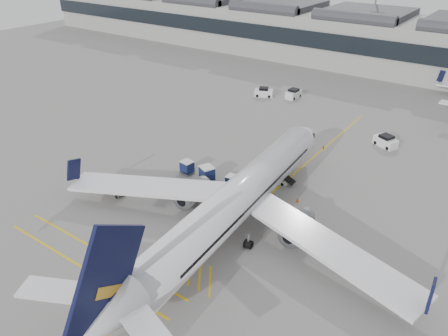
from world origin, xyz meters
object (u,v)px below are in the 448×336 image
Objects in this scene: airliner_main at (235,202)px; pushback_tug at (116,190)px; ramp_agent_b at (177,190)px; belt_loader at (275,176)px; ramp_agent_a at (209,188)px; baggage_cart_a at (168,187)px.

pushback_tug is at bearing -175.65° from airliner_main.
ramp_agent_b reaches higher than pushback_tug.
ramp_agent_b is (-7.56, -10.03, 0.24)m from belt_loader.
belt_loader is at bearing 1.95° from ramp_agent_a.
airliner_main is 9.65m from ramp_agent_b.
baggage_cart_a is 1.22m from ramp_agent_b.
ramp_agent_a reaches higher than baggage_cart_a.
belt_loader reaches higher than ramp_agent_b.
ramp_agent_b is 0.65× the size of pushback_tug.
belt_loader is at bearing -130.57° from ramp_agent_b.
ramp_agent_b is at bearing 34.15° from pushback_tug.
airliner_main is 7.79m from ramp_agent_a.
baggage_cart_a is at bearing -128.45° from belt_loader.
airliner_main is at bearing -80.06° from belt_loader.
pushback_tug is at bearing 157.98° from ramp_agent_a.
airliner_main is 21.85× the size of ramp_agent_a.
ramp_agent_b is at bearing -4.24° from baggage_cart_a.
belt_loader is 2.88× the size of ramp_agent_b.
airliner_main is 11.99m from belt_loader.
belt_loader is at bearing 34.47° from baggage_cart_a.
ramp_agent_a is 1.27× the size of ramp_agent_b.
pushback_tug is at bearing -132.80° from belt_loader.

